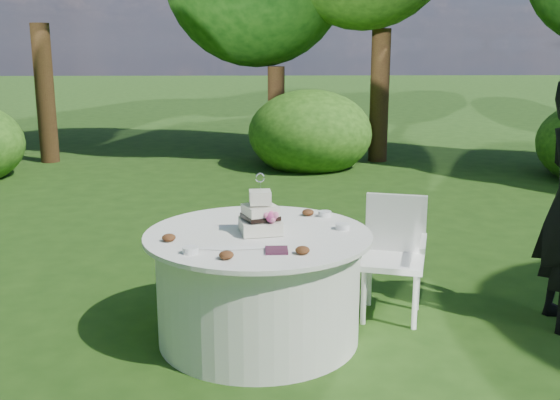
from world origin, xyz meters
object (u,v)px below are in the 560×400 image
object	(u,v)px
napkins	(277,250)
table	(258,285)
cake	(261,217)
chair	(394,248)

from	to	relation	value
napkins	table	bearing A→B (deg)	105.31
cake	chair	distance (m)	1.15
napkins	chair	bearing A→B (deg)	42.43
napkins	table	distance (m)	0.58
napkins	chair	distance (m)	1.26
napkins	table	world-z (taller)	napkins
napkins	cake	xyz separation A→B (m)	(-0.10, 0.42, 0.10)
table	cake	world-z (taller)	cake
napkins	chair	xyz separation A→B (m)	(0.91, 0.83, -0.26)
table	chair	size ratio (longest dim) A/B	1.71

